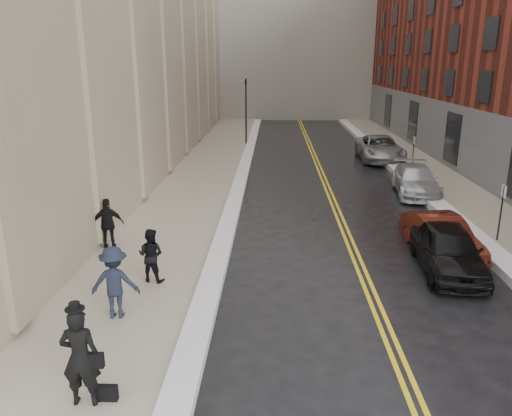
# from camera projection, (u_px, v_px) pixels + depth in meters

# --- Properties ---
(ground) EXTENTS (160.00, 160.00, 0.00)m
(ground) POSITION_uv_depth(u_px,v_px,m) (288.00, 366.00, 11.05)
(ground) COLOR black
(ground) RESTS_ON ground
(sidewalk_left) EXTENTS (4.00, 64.00, 0.15)m
(sidewalk_left) POSITION_uv_depth(u_px,v_px,m) (196.00, 187.00, 26.52)
(sidewalk_left) COLOR gray
(sidewalk_left) RESTS_ON ground
(sidewalk_right) EXTENTS (3.00, 64.00, 0.15)m
(sidewalk_right) POSITION_uv_depth(u_px,v_px,m) (453.00, 189.00, 26.05)
(sidewalk_right) COLOR gray
(sidewalk_right) RESTS_ON ground
(lane_stripe_a) EXTENTS (0.12, 64.00, 0.01)m
(lane_stripe_a) POSITION_uv_depth(u_px,v_px,m) (326.00, 189.00, 26.30)
(lane_stripe_a) COLOR gold
(lane_stripe_a) RESTS_ON ground
(lane_stripe_b) EXTENTS (0.12, 64.00, 0.01)m
(lane_stripe_b) POSITION_uv_depth(u_px,v_px,m) (330.00, 189.00, 26.29)
(lane_stripe_b) COLOR gold
(lane_stripe_b) RESTS_ON ground
(snow_ridge_left) EXTENTS (0.70, 60.80, 0.26)m
(snow_ridge_left) POSITION_uv_depth(u_px,v_px,m) (239.00, 186.00, 26.43)
(snow_ridge_left) COLOR white
(snow_ridge_left) RESTS_ON ground
(snow_ridge_right) EXTENTS (0.85, 60.80, 0.30)m
(snow_ridge_right) POSITION_uv_depth(u_px,v_px,m) (417.00, 187.00, 26.09)
(snow_ridge_right) COLOR white
(snow_ridge_right) RESTS_ON ground
(traffic_signal) EXTENTS (0.18, 0.15, 5.20)m
(traffic_signal) POSITION_uv_depth(u_px,v_px,m) (246.00, 106.00, 39.02)
(traffic_signal) COLOR black
(traffic_signal) RESTS_ON ground
(parking_sign_near) EXTENTS (0.06, 0.35, 2.23)m
(parking_sign_near) POSITION_uv_depth(u_px,v_px,m) (501.00, 209.00, 18.06)
(parking_sign_near) COLOR black
(parking_sign_near) RESTS_ON ground
(parking_sign_far) EXTENTS (0.06, 0.35, 2.23)m
(parking_sign_far) POSITION_uv_depth(u_px,v_px,m) (413.00, 151.00, 29.56)
(parking_sign_far) COLOR black
(parking_sign_far) RESTS_ON ground
(car_black) EXTENTS (2.09, 4.53, 1.50)m
(car_black) POSITION_uv_depth(u_px,v_px,m) (448.00, 249.00, 15.82)
(car_black) COLOR black
(car_black) RESTS_ON ground
(car_maroon) EXTENTS (1.98, 4.33, 1.38)m
(car_maroon) POSITION_uv_depth(u_px,v_px,m) (441.00, 236.00, 17.20)
(car_maroon) COLOR #47140C
(car_maroon) RESTS_ON ground
(car_silver_near) EXTENTS (2.48, 5.07, 1.42)m
(car_silver_near) POSITION_uv_depth(u_px,v_px,m) (416.00, 180.00, 25.13)
(car_silver_near) COLOR #B4B8BD
(car_silver_near) RESTS_ON ground
(car_silver_far) EXTENTS (2.87, 5.99, 1.65)m
(car_silver_far) POSITION_uv_depth(u_px,v_px,m) (380.00, 148.00, 33.73)
(car_silver_far) COLOR #94989C
(car_silver_far) RESTS_ON ground
(pedestrian_main) EXTENTS (0.76, 0.52, 2.01)m
(pedestrian_main) POSITION_uv_depth(u_px,v_px,m) (80.00, 357.00, 9.34)
(pedestrian_main) COLOR black
(pedestrian_main) RESTS_ON sidewalk_left
(pedestrian_a) EXTENTS (0.91, 0.78, 1.63)m
(pedestrian_a) POSITION_uv_depth(u_px,v_px,m) (151.00, 255.00, 14.77)
(pedestrian_a) COLOR black
(pedestrian_a) RESTS_ON sidewalk_left
(pedestrian_b) EXTENTS (1.28, 0.80, 1.90)m
(pedestrian_b) POSITION_uv_depth(u_px,v_px,m) (115.00, 282.00, 12.64)
(pedestrian_b) COLOR black
(pedestrian_b) RESTS_ON sidewalk_left
(pedestrian_c) EXTENTS (1.13, 0.63, 1.82)m
(pedestrian_c) POSITION_uv_depth(u_px,v_px,m) (108.00, 224.00, 17.31)
(pedestrian_c) COLOR black
(pedestrian_c) RESTS_ON sidewalk_left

